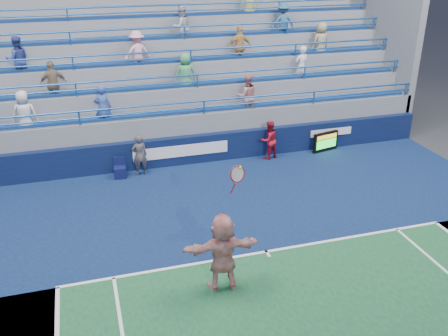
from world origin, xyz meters
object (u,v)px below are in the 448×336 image
object	(u,v)px
judge_chair	(120,171)
tennis_player	(223,252)
line_judge	(140,155)
serve_speed_board	(325,142)
ball_girl	(269,140)

from	to	relation	value
judge_chair	tennis_player	world-z (taller)	tennis_player
tennis_player	line_judge	world-z (taller)	tennis_player
tennis_player	line_judge	distance (m)	7.16
serve_speed_board	line_judge	bearing A→B (deg)	-179.00
judge_chair	line_judge	bearing A→B (deg)	3.27
ball_girl	serve_speed_board	bearing A→B (deg)	164.34
serve_speed_board	ball_girl	size ratio (longest dim) A/B	0.76
line_judge	ball_girl	xyz separation A→B (m)	(4.99, 0.09, -0.00)
tennis_player	serve_speed_board	bearing A→B (deg)	48.29
judge_chair	ball_girl	size ratio (longest dim) A/B	0.48
tennis_player	ball_girl	distance (m)	8.20
judge_chair	ball_girl	world-z (taller)	ball_girl
serve_speed_board	judge_chair	bearing A→B (deg)	-178.80
judge_chair	tennis_player	size ratio (longest dim) A/B	0.23
judge_chair	line_judge	xyz separation A→B (m)	(0.74, 0.04, 0.53)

